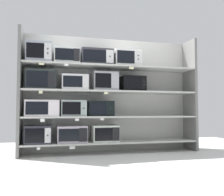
{
  "coord_description": "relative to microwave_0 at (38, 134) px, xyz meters",
  "views": [
    {
      "loc": [
        -1.1,
        -4.46,
        0.75
      ],
      "look_at": [
        0.0,
        0.0,
        0.99
      ],
      "focal_mm": 40.44,
      "sensor_mm": 36.0,
      "label": 1
    }
  ],
  "objects": [
    {
      "name": "price_tag_2",
      "position": [
        0.07,
        -0.23,
        0.25
      ],
      "size": [
        0.07,
        0.0,
        0.05
      ],
      "primitive_type": "cube",
      "color": "white"
    },
    {
      "name": "price_tag_8",
      "position": [
        0.45,
        -0.23,
        1.16
      ],
      "size": [
        0.07,
        0.0,
        0.04
      ],
      "primitive_type": "cube",
      "color": "white"
    },
    {
      "name": "price_tag_3",
      "position": [
        0.63,
        -0.23,
        0.25
      ],
      "size": [
        0.06,
        0.0,
        0.04
      ],
      "primitive_type": "cube",
      "color": "white"
    },
    {
      "name": "price_tag_6",
      "position": [
        1.12,
        -0.23,
        0.7
      ],
      "size": [
        0.07,
        0.0,
        0.04
      ],
      "primitive_type": "cube",
      "color": "beige"
    },
    {
      "name": "price_tag_1",
      "position": [
        0.55,
        -0.23,
        -0.21
      ],
      "size": [
        0.09,
        0.0,
        0.05
      ],
      "primitive_type": "cube",
      "color": "white"
    },
    {
      "name": "price_tag_4",
      "position": [
        1.05,
        -0.23,
        0.25
      ],
      "size": [
        0.06,
        0.0,
        0.03
      ],
      "primitive_type": "cube",
      "color": "white"
    },
    {
      "name": "microwave_11",
      "position": [
        0.46,
        0.0,
        1.35
      ],
      "size": [
        0.44,
        0.44,
        0.26
      ],
      "color": "silver",
      "rests_on": "shelf_3"
    },
    {
      "name": "microwave_8",
      "position": [
        1.15,
        0.0,
        0.93
      ],
      "size": [
        0.44,
        0.39,
        0.33
      ],
      "color": "#9A9BA1",
      "rests_on": "shelf_2"
    },
    {
      "name": "price_tag_5",
      "position": [
        0.04,
        -0.23,
        0.7
      ],
      "size": [
        0.06,
        0.0,
        0.05
      ],
      "primitive_type": "cube",
      "color": "beige"
    },
    {
      "name": "microwave_1",
      "position": [
        0.57,
        0.0,
        -0.01
      ],
      "size": [
        0.51,
        0.35,
        0.29
      ],
      "color": "#BCB2C1",
      "rests_on": "shelf_0"
    },
    {
      "name": "microwave_4",
      "position": [
        0.59,
        -0.0,
        0.44
      ],
      "size": [
        0.43,
        0.38,
        0.28
      ],
      "color": "#97A7A2",
      "rests_on": "shelf_1"
    },
    {
      "name": "microwave_7",
      "position": [
        0.6,
        0.0,
        0.89
      ],
      "size": [
        0.45,
        0.43,
        0.26
      ],
      "color": "silver",
      "rests_on": "shelf_2"
    },
    {
      "name": "price_tag_7",
      "position": [
        0.05,
        -0.23,
        1.16
      ],
      "size": [
        0.08,
        0.0,
        0.04
      ],
      "primitive_type": "cube",
      "color": "beige"
    },
    {
      "name": "microwave_10",
      "position": [
        -0.0,
        0.0,
        1.38
      ],
      "size": [
        0.42,
        0.43,
        0.34
      ],
      "color": "#979EAB",
      "rests_on": "shelf_3"
    },
    {
      "name": "microwave_13",
      "position": [
        1.56,
        0.0,
        1.37
      ],
      "size": [
        0.49,
        0.36,
        0.3
      ],
      "color": "silver",
      "rests_on": "shelf_3"
    },
    {
      "name": "microwave_5",
      "position": [
        1.06,
        -0.0,
        0.44
      ],
      "size": [
        0.46,
        0.36,
        0.27
      ],
      "color": "black",
      "rests_on": "shelf_1"
    },
    {
      "name": "microwave_3",
      "position": [
        0.06,
        0.0,
        0.44
      ],
      "size": [
        0.55,
        0.42,
        0.27
      ],
      "color": "silver",
      "rests_on": "shelf_1"
    },
    {
      "name": "price_tag_0",
      "position": [
        0.02,
        -0.23,
        -0.2
      ],
      "size": [
        0.06,
        0.0,
        0.04
      ],
      "primitive_type": "cube",
      "color": "white"
    },
    {
      "name": "shelf_1",
      "position": [
        1.29,
        0.0,
        0.29
      ],
      "size": [
        3.12,
        0.47,
        0.03
      ],
      "primitive_type": "cube",
      "color": "beige"
    },
    {
      "name": "ground",
      "position": [
        1.29,
        -1.0,
        -0.37
      ],
      "size": [
        7.12,
        6.0,
        0.02
      ],
      "primitive_type": "cube",
      "color": "silver"
    },
    {
      "name": "microwave_2",
      "position": [
        1.15,
        0.0,
        -0.01
      ],
      "size": [
        0.46,
        0.38,
        0.29
      ],
      "color": "silver",
      "rests_on": "shelf_0"
    },
    {
      "name": "microwave_12",
      "position": [
        1.0,
        0.0,
        1.36
      ],
      "size": [
        0.57,
        0.34,
        0.29
      ],
      "color": "#323139",
      "rests_on": "shelf_3"
    },
    {
      "name": "price_tag_9",
      "position": [
        1.58,
        -0.23,
        1.16
      ],
      "size": [
        0.08,
        0.0,
        0.04
      ],
      "primitive_type": "cube",
      "color": "beige"
    },
    {
      "name": "upright_left",
      "position": [
        -0.3,
        0.0,
        0.72
      ],
      "size": [
        0.05,
        0.47,
        2.15
      ],
      "primitive_type": "cube",
      "color": "slate",
      "rests_on": "ground"
    },
    {
      "name": "shelf_3",
      "position": [
        1.29,
        0.0,
        1.2
      ],
      "size": [
        3.12,
        0.47,
        0.03
      ],
      "primitive_type": "cube",
      "color": "beige"
    },
    {
      "name": "back_panel",
      "position": [
        1.29,
        0.26,
        0.72
      ],
      "size": [
        3.32,
        0.04,
        2.15
      ],
      "primitive_type": "cube",
      "color": "#B2B2AD",
      "rests_on": "ground"
    },
    {
      "name": "upright_right",
      "position": [
        2.88,
        0.0,
        0.72
      ],
      "size": [
        0.05,
        0.47,
        2.15
      ],
      "primitive_type": "cube",
      "color": "slate",
      "rests_on": "ground"
    },
    {
      "name": "microwave_0",
      "position": [
        0.0,
        0.0,
        0.0
      ],
      "size": [
        0.43,
        0.42,
        0.3
      ],
      "color": "#2E2D38",
      "rests_on": "shelf_0"
    },
    {
      "name": "microwave_9",
      "position": [
        1.68,
        -0.0,
        0.9
      ],
      "size": [
        0.44,
        0.34,
        0.28
      ],
      "color": "black",
      "rests_on": "shelf_2"
    },
    {
      "name": "microwave_6",
      "position": [
        0.03,
        -0.0,
        0.92
      ],
      "size": [
        0.49,
        0.36,
        0.33
      ],
      "color": "#2A3433",
      "rests_on": "shelf_2"
    },
    {
      "name": "shelf_2",
      "position": [
        1.29,
        0.0,
        0.75
      ],
      "size": [
        3.12,
        0.47,
        0.03
      ],
      "primitive_type": "cube",
      "color": "beige"
    },
    {
      "name": "shelf_0",
      "position": [
        1.29,
        0.0,
        -0.16
      ],
      "size": [
        3.12,
        0.47,
        0.03
      ],
      "primitive_type": "cube",
      "color": "beige",
      "rests_on": "ground"
    }
  ]
}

